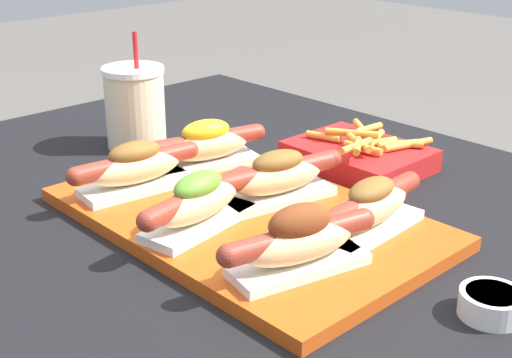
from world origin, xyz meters
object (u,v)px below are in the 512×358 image
at_px(hot_dog_2, 299,241).
at_px(hot_dog_5, 370,207).
at_px(hot_dog_1, 199,202).
at_px(hot_dog_3, 206,145).
at_px(sauce_bowl, 492,303).
at_px(drink_cup, 135,107).
at_px(serving_tray, 245,217).
at_px(fries_basket, 360,155).
at_px(hot_dog_0, 136,167).
at_px(hot_dog_4, 280,176).

distance_m(hot_dog_2, hot_dog_5, 0.13).
distance_m(hot_dog_1, hot_dog_3, 0.21).
height_order(hot_dog_1, sauce_bowl, hot_dog_1).
distance_m(hot_dog_2, drink_cup, 0.53).
bearing_deg(serving_tray, hot_dog_5, 25.32).
bearing_deg(drink_cup, serving_tray, -11.73).
bearing_deg(drink_cup, fries_basket, 31.60).
xyz_separation_m(hot_dog_0, hot_dog_2, (0.31, 0.00, 0.00)).
bearing_deg(hot_dog_4, serving_tray, -92.96).
bearing_deg(hot_dog_3, sauce_bowl, -3.48).
height_order(serving_tray, hot_dog_3, hot_dog_3).
bearing_deg(sauce_bowl, hot_dog_3, 176.52).
bearing_deg(sauce_bowl, hot_dog_5, 169.91).
height_order(hot_dog_5, drink_cup, drink_cup).
bearing_deg(hot_dog_1, hot_dog_0, 176.03).
bearing_deg(hot_dog_4, hot_dog_2, -38.96).
bearing_deg(hot_dog_1, hot_dog_2, 4.10).
relative_size(hot_dog_0, hot_dog_5, 1.00).
xyz_separation_m(hot_dog_2, drink_cup, (-0.51, 0.14, 0.02)).
bearing_deg(drink_cup, sauce_bowl, -3.02).
xyz_separation_m(hot_dog_3, hot_dog_5, (0.31, 0.00, -0.00)).
distance_m(hot_dog_0, fries_basket, 0.36).
bearing_deg(hot_dog_4, hot_dog_3, 177.97).
bearing_deg(hot_dog_3, serving_tray, -22.86).
xyz_separation_m(hot_dog_4, sauce_bowl, (0.33, -0.02, -0.04)).
bearing_deg(hot_dog_5, fries_basket, 131.51).
relative_size(hot_dog_0, hot_dog_4, 1.01).
xyz_separation_m(hot_dog_3, sauce_bowl, (0.49, -0.03, -0.04)).
height_order(hot_dog_0, drink_cup, drink_cup).
distance_m(hot_dog_1, hot_dog_2, 0.16).
distance_m(hot_dog_0, drink_cup, 0.24).
xyz_separation_m(hot_dog_1, hot_dog_5, (0.15, 0.14, -0.00)).
xyz_separation_m(serving_tray, hot_dog_5, (0.15, 0.07, 0.04)).
distance_m(drink_cup, fries_basket, 0.38).
height_order(hot_dog_0, hot_dog_3, hot_dog_3).
relative_size(hot_dog_2, hot_dog_4, 0.99).
bearing_deg(fries_basket, hot_dog_3, -122.17).
relative_size(serving_tray, sauce_bowl, 7.50).
bearing_deg(sauce_bowl, hot_dog_2, -151.16).
distance_m(hot_dog_0, hot_dog_1, 0.15).
relative_size(hot_dog_4, drink_cup, 1.00).
xyz_separation_m(serving_tray, hot_dog_3, (-0.16, 0.07, 0.04)).
bearing_deg(drink_cup, hot_dog_2, -14.82).
relative_size(serving_tray, fries_basket, 2.45).
height_order(hot_dog_1, drink_cup, drink_cup).
distance_m(hot_dog_0, hot_dog_4, 0.20).
distance_m(hot_dog_5, drink_cup, 0.50).
xyz_separation_m(serving_tray, hot_dog_2, (0.16, -0.06, 0.04)).
bearing_deg(sauce_bowl, hot_dog_0, -168.52).
bearing_deg(hot_dog_4, hot_dog_5, 3.42).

